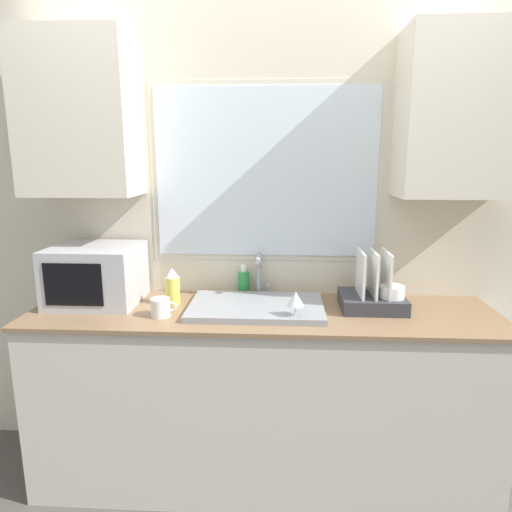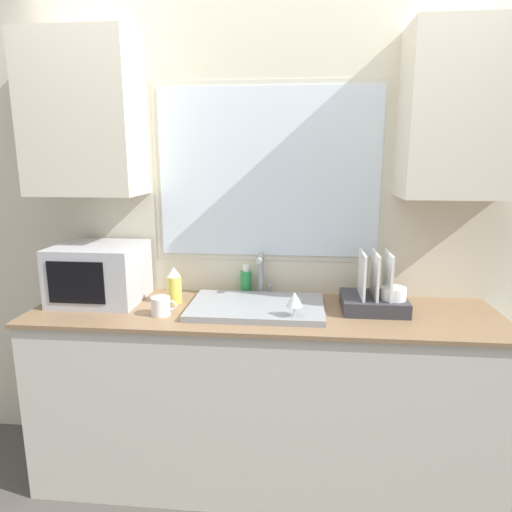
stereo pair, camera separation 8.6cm
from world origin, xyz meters
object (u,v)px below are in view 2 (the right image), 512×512
at_px(faucet, 262,271).
at_px(mug_near_sink, 161,306).
at_px(microwave, 100,273).
at_px(spray_bottle, 174,286).
at_px(dish_rack, 376,296).
at_px(wine_glass, 295,300).
at_px(soap_bottle, 246,282).

distance_m(faucet, mug_near_sink, 0.58).
relative_size(microwave, spray_bottle, 2.29).
xyz_separation_m(dish_rack, spray_bottle, (-1.02, 0.02, 0.02)).
height_order(spray_bottle, mug_near_sink, spray_bottle).
height_order(microwave, dish_rack, microwave).
height_order(dish_rack, mug_near_sink, dish_rack).
bearing_deg(dish_rack, mug_near_sink, -170.42).
height_order(faucet, dish_rack, dish_rack).
bearing_deg(microwave, wine_glass, -12.79).
bearing_deg(microwave, dish_rack, -0.82).
relative_size(soap_bottle, wine_glass, 1.13).
relative_size(mug_near_sink, wine_glass, 0.86).
distance_m(microwave, mug_near_sink, 0.44).
bearing_deg(faucet, soap_bottle, 161.21).
xyz_separation_m(faucet, spray_bottle, (-0.44, -0.16, -0.05)).
xyz_separation_m(dish_rack, mug_near_sink, (-1.03, -0.17, -0.03)).
distance_m(spray_bottle, wine_glass, 0.66).
xyz_separation_m(dish_rack, wine_glass, (-0.40, -0.21, 0.04)).
xyz_separation_m(faucet, wine_glass, (0.18, -0.39, -0.03)).
xyz_separation_m(spray_bottle, wine_glass, (0.62, -0.23, 0.01)).
relative_size(microwave, wine_glass, 3.01).
height_order(mug_near_sink, wine_glass, wine_glass).
height_order(dish_rack, spray_bottle, dish_rack).
height_order(dish_rack, soap_bottle, dish_rack).
distance_m(dish_rack, wine_glass, 0.45).
relative_size(dish_rack, soap_bottle, 1.90).
bearing_deg(faucet, wine_glass, -64.63).
bearing_deg(soap_bottle, spray_bottle, -151.41).
height_order(faucet, soap_bottle, faucet).
height_order(faucet, mug_near_sink, faucet).
bearing_deg(wine_glass, faucet, 115.37).
distance_m(mug_near_sink, wine_glass, 0.64).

